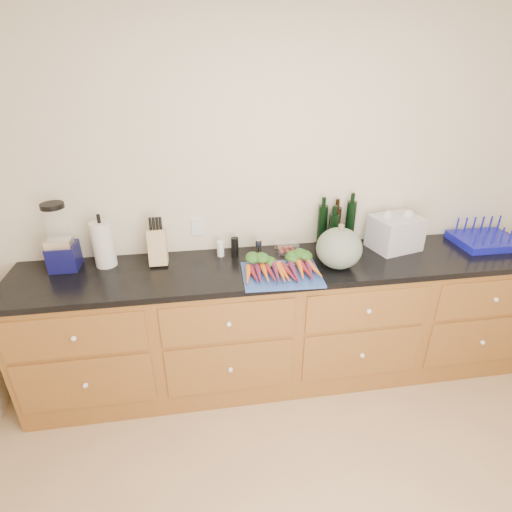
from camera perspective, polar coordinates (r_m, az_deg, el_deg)
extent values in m
cube|color=beige|center=(2.84, 3.66, 8.47)|extent=(4.10, 0.05, 2.60)
cube|color=brown|center=(2.94, 4.53, -9.51)|extent=(3.60, 0.60, 0.90)
cube|color=brown|center=(2.59, -24.54, -10.47)|extent=(0.82, 0.01, 0.28)
sphere|color=white|center=(2.58, -24.63, -10.68)|extent=(0.03, 0.03, 0.03)
cube|color=brown|center=(2.81, -23.13, -16.42)|extent=(0.82, 0.01, 0.38)
sphere|color=white|center=(2.79, -23.20, -16.64)|extent=(0.03, 0.03, 0.03)
cube|color=brown|center=(2.48, -3.94, -9.49)|extent=(0.82, 0.01, 0.28)
sphere|color=white|center=(2.47, -3.91, -9.71)|extent=(0.03, 0.03, 0.03)
cube|color=brown|center=(2.71, -3.70, -15.68)|extent=(0.82, 0.01, 0.38)
sphere|color=white|center=(2.69, -3.67, -15.91)|extent=(0.03, 0.03, 0.03)
cube|color=brown|center=(2.69, 15.71, -7.43)|extent=(0.82, 0.01, 0.28)
sphere|color=white|center=(2.67, 15.84, -7.61)|extent=(0.03, 0.03, 0.03)
cube|color=brown|center=(2.90, 14.83, -13.37)|extent=(0.82, 0.01, 0.38)
sphere|color=white|center=(2.89, 14.95, -13.57)|extent=(0.03, 0.03, 0.03)
cube|color=brown|center=(3.15, 30.92, -5.21)|extent=(0.82, 0.01, 0.28)
sphere|color=white|center=(3.14, 31.09, -5.35)|extent=(0.03, 0.03, 0.03)
cube|color=brown|center=(3.33, 29.48, -10.53)|extent=(0.82, 0.01, 0.38)
sphere|color=white|center=(3.32, 29.64, -10.69)|extent=(0.03, 0.03, 0.03)
cube|color=black|center=(2.69, 4.88, -1.38)|extent=(3.64, 0.62, 0.04)
cube|color=#2B4CA6|center=(2.53, 3.66, -2.67)|extent=(0.51, 0.39, 0.01)
cone|color=orange|center=(2.46, -1.10, -2.70)|extent=(0.04, 0.21, 0.04)
cone|color=maroon|center=(2.46, -0.34, -2.64)|extent=(0.04, 0.21, 0.04)
cone|color=#692048|center=(2.47, 0.43, -2.58)|extent=(0.04, 0.21, 0.04)
cone|color=orange|center=(2.47, 1.19, -2.53)|extent=(0.04, 0.21, 0.04)
cone|color=maroon|center=(2.48, 1.94, -2.47)|extent=(0.04, 0.21, 0.04)
cone|color=#692048|center=(2.49, 2.70, -2.41)|extent=(0.04, 0.21, 0.04)
cone|color=orange|center=(2.49, 3.45, -2.35)|extent=(0.04, 0.21, 0.04)
ellipsoid|color=#264E1A|center=(2.61, 0.60, -0.71)|extent=(0.21, 0.12, 0.06)
cone|color=orange|center=(2.50, 4.10, -2.30)|extent=(0.04, 0.21, 0.04)
cone|color=maroon|center=(2.50, 4.84, -2.24)|extent=(0.04, 0.21, 0.04)
cone|color=#692048|center=(2.51, 5.58, -2.18)|extent=(0.04, 0.21, 0.04)
cone|color=orange|center=(2.52, 6.32, -2.12)|extent=(0.04, 0.21, 0.04)
cone|color=maroon|center=(2.53, 7.04, -2.07)|extent=(0.04, 0.21, 0.04)
cone|color=#692048|center=(2.54, 7.77, -2.01)|extent=(0.04, 0.21, 0.04)
cone|color=orange|center=(2.55, 8.49, -1.95)|extent=(0.04, 0.21, 0.04)
ellipsoid|color=#264E1A|center=(2.65, 5.48, -0.36)|extent=(0.21, 0.12, 0.06)
ellipsoid|color=#5A6C5B|center=(2.63, 11.78, 1.10)|extent=(0.30, 0.30, 0.27)
cube|color=#0F0F49|center=(2.86, -25.73, -0.06)|extent=(0.17, 0.17, 0.16)
cube|color=silver|center=(2.79, -26.32, 1.65)|extent=(0.15, 0.10, 0.05)
cylinder|color=white|center=(2.78, -26.59, 3.93)|extent=(0.13, 0.13, 0.23)
cylinder|color=black|center=(2.74, -27.13, 6.40)|extent=(0.14, 0.14, 0.03)
cylinder|color=silver|center=(2.77, -20.98, 1.56)|extent=(0.13, 0.13, 0.30)
cube|color=tan|center=(2.71, -13.86, 1.28)|extent=(0.12, 0.12, 0.23)
cylinder|color=white|center=(2.76, -5.09, 1.05)|extent=(0.05, 0.05, 0.11)
cylinder|color=black|center=(2.76, -3.04, 1.37)|extent=(0.05, 0.05, 0.13)
cylinder|color=silver|center=(2.79, 0.36, 1.35)|extent=(0.05, 0.05, 0.10)
cube|color=white|center=(2.82, 4.40, 1.22)|extent=(0.15, 0.12, 0.07)
cylinder|color=black|center=(2.89, 9.40, 4.14)|extent=(0.07, 0.07, 0.31)
cylinder|color=black|center=(2.93, 11.27, 4.12)|extent=(0.07, 0.07, 0.29)
cylinder|color=black|center=(2.95, 13.27, 4.50)|extent=(0.07, 0.07, 0.33)
cylinder|color=black|center=(2.86, 10.94, 3.34)|extent=(0.07, 0.07, 0.27)
cube|color=#1215A5|center=(3.39, 29.87, 1.93)|extent=(0.43, 0.34, 0.05)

